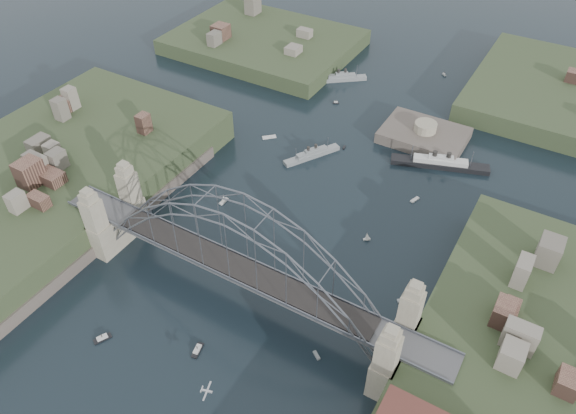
# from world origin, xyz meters

# --- Properties ---
(ground) EXTENTS (500.00, 500.00, 0.00)m
(ground) POSITION_xyz_m (0.00, 0.00, 0.00)
(ground) COLOR black
(ground) RESTS_ON ground
(bridge) EXTENTS (84.00, 13.80, 24.60)m
(bridge) POSITION_xyz_m (0.00, 0.00, 12.32)
(bridge) COLOR #4E4F51
(bridge) RESTS_ON ground
(shore_west) EXTENTS (50.50, 90.00, 12.00)m
(shore_west) POSITION_xyz_m (-57.32, 0.00, 1.97)
(shore_west) COLOR #2F3D22
(shore_west) RESTS_ON ground
(headland_nw) EXTENTS (60.00, 45.00, 9.00)m
(headland_nw) POSITION_xyz_m (-55.00, 95.00, 0.50)
(headland_nw) COLOR #2F3D22
(headland_nw) RESTS_ON ground
(fort_island) EXTENTS (22.00, 16.00, 9.40)m
(fort_island) POSITION_xyz_m (12.00, 70.00, -0.34)
(fort_island) COLOR #4E453D
(fort_island) RESTS_ON ground
(naval_cruiser_near) EXTENTS (9.90, 14.95, 4.81)m
(naval_cruiser_near) POSITION_xyz_m (-10.37, 47.81, 0.75)
(naval_cruiser_near) COLOR gray
(naval_cruiser_near) RESTS_ON ground
(naval_cruiser_far) EXTENTS (13.83, 11.64, 5.38)m
(naval_cruiser_far) POSITION_xyz_m (-21.78, 88.30, 0.84)
(naval_cruiser_far) COLOR gray
(naval_cruiser_far) RESTS_ON ground
(ocean_liner) EXTENTS (24.33, 11.21, 6.03)m
(ocean_liner) POSITION_xyz_m (19.70, 60.78, 0.94)
(ocean_liner) COLOR black
(ocean_liner) RESTS_ON ground
(aeroplane) EXTENTS (1.97, 3.46, 0.51)m
(aeroplane) POSITION_xyz_m (8.16, -21.75, 4.80)
(aeroplane) COLOR #B6B8BD
(small_boat_a) EXTENTS (1.06, 2.75, 2.38)m
(small_boat_a) POSITION_xyz_m (-19.71, 21.53, 0.81)
(small_boat_a) COLOR silver
(small_boat_a) RESTS_ON ground
(small_boat_b) EXTENTS (1.59, 1.56, 2.38)m
(small_boat_b) POSITION_xyz_m (14.67, 27.11, 1.02)
(small_boat_b) COLOR silver
(small_boat_b) RESTS_ON ground
(small_boat_c) EXTENTS (1.78, 3.44, 1.43)m
(small_boat_c) POSITION_xyz_m (0.08, -14.26, 0.28)
(small_boat_c) COLOR silver
(small_boat_c) RESTS_ON ground
(small_boat_d) EXTENTS (1.61, 2.64, 0.45)m
(small_boat_d) POSITION_xyz_m (19.03, 45.03, 0.15)
(small_boat_d) COLOR silver
(small_boat_d) RESTS_ON ground
(small_boat_e) EXTENTS (3.56, 3.48, 0.45)m
(small_boat_e) POSITION_xyz_m (-24.67, 49.67, 0.15)
(small_boat_e) COLOR silver
(small_boat_e) RESTS_ON ground
(small_boat_f) EXTENTS (0.78, 1.62, 0.45)m
(small_boat_f) POSITION_xyz_m (-4.85, 55.71, 0.15)
(small_boat_f) COLOR silver
(small_boat_f) RESTS_ON ground
(small_boat_h) EXTENTS (1.90, 1.33, 1.43)m
(small_boat_h) POSITION_xyz_m (-17.01, 74.92, 0.29)
(small_boat_h) COLOR silver
(small_boat_h) RESTS_ON ground
(small_boat_i) EXTENTS (2.62, 2.17, 1.43)m
(small_boat_i) POSITION_xyz_m (27.98, 15.22, 0.28)
(small_boat_i) COLOR silver
(small_boat_i) RESTS_ON ground
(small_boat_j) EXTENTS (2.44, 3.40, 1.43)m
(small_boat_j) POSITION_xyz_m (-16.50, -21.15, 0.28)
(small_boat_j) COLOR silver
(small_boat_j) RESTS_ON ground
(small_boat_k) EXTENTS (1.67, 1.63, 1.43)m
(small_boat_k) POSITION_xyz_m (5.20, 108.12, 0.29)
(small_boat_k) COLOR silver
(small_boat_k) RESTS_ON ground
(small_boat_l) EXTENTS (1.26, 2.87, 1.43)m
(small_boat_l) POSITION_xyz_m (-36.26, 26.26, 0.28)
(small_boat_l) COLOR silver
(small_boat_l) RESTS_ON ground
(small_boat_m) EXTENTS (1.92, 1.61, 0.45)m
(small_boat_m) POSITION_xyz_m (19.07, -4.28, 0.15)
(small_boat_m) COLOR silver
(small_boat_m) RESTS_ON ground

